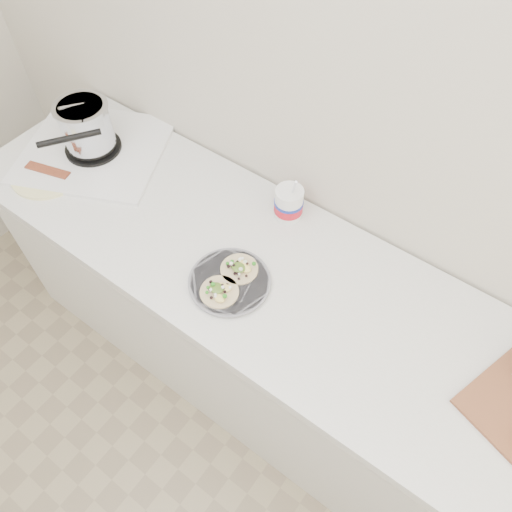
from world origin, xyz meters
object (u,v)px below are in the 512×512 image
Objects in this scene: taco_plate at (229,280)px; tub at (289,202)px; stove at (89,134)px; bacon_plate at (48,172)px.

tub reaches higher than taco_plate.
stove is 3.03× the size of tub.
taco_plate is 1.16× the size of tub.
tub reaches higher than bacon_plate.
stove is at bearing 167.87° from taco_plate.
tub is at bearing 23.19° from bacon_plate.
stove is 0.81m from tub.
stove reaches higher than bacon_plate.
tub is at bearing 91.74° from taco_plate.
bacon_plate is at bearing -156.81° from tub.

